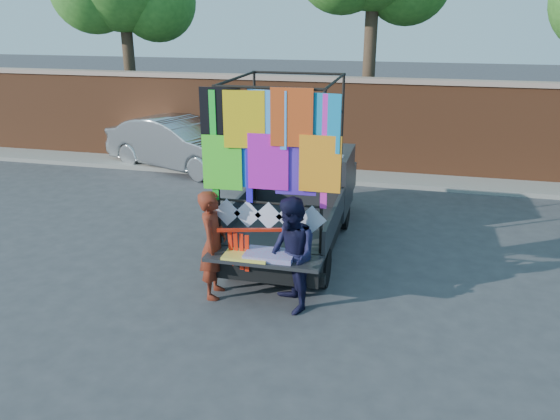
% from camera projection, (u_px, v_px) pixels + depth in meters
% --- Properties ---
extents(ground, '(90.00, 90.00, 0.00)m').
position_uv_depth(ground, '(258.00, 279.00, 9.18)').
color(ground, '#38383A').
rests_on(ground, ground).
extents(brick_wall, '(30.00, 0.45, 2.61)m').
position_uv_depth(brick_wall, '(326.00, 124.00, 15.13)').
color(brick_wall, brown).
rests_on(brick_wall, ground).
extents(curb, '(30.00, 1.20, 0.12)m').
position_uv_depth(curb, '(321.00, 175.00, 14.92)').
color(curb, gray).
rests_on(curb, ground).
extents(pickup_truck, '(2.06, 5.19, 3.26)m').
position_uv_depth(pickup_truck, '(302.00, 196.00, 10.73)').
color(pickup_truck, black).
rests_on(pickup_truck, ground).
extents(sedan, '(4.78, 3.01, 1.49)m').
position_uv_depth(sedan, '(180.00, 143.00, 15.49)').
color(sedan, '#A2A5A9').
rests_on(sedan, ground).
extents(woman, '(0.48, 0.67, 1.73)m').
position_uv_depth(woman, '(213.00, 245.00, 8.40)').
color(woman, maroon).
rests_on(woman, ground).
extents(man, '(1.01, 1.07, 1.75)m').
position_uv_depth(man, '(291.00, 255.00, 8.00)').
color(man, black).
rests_on(man, ground).
extents(streamer_bundle, '(0.99, 0.31, 0.69)m').
position_uv_depth(streamer_bundle, '(244.00, 242.00, 8.17)').
color(streamer_bundle, red).
rests_on(streamer_bundle, ground).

